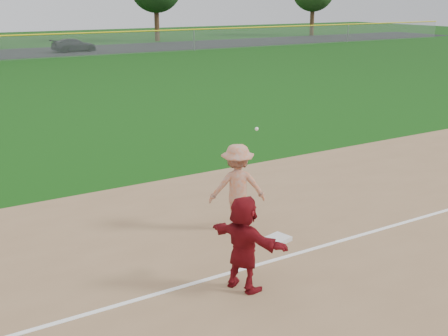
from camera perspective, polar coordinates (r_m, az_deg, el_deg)
ground at (r=12.04m, az=3.74°, el=-7.72°), size 160.00×160.00×0.00m
foul_line at (r=11.45m, az=6.06°, el=-9.02°), size 60.00×0.10×0.01m
first_base at (r=12.16m, az=5.56°, el=-7.17°), size 0.51×0.51×0.09m
base_runner at (r=9.92m, az=2.02°, el=-7.65°), size 1.01×1.70×1.75m
car_right at (r=56.18m, az=-15.00°, el=11.97°), size 4.39×2.18×1.22m
first_base_play at (r=12.41m, az=1.36°, el=-1.96°), size 1.45×1.17×2.43m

